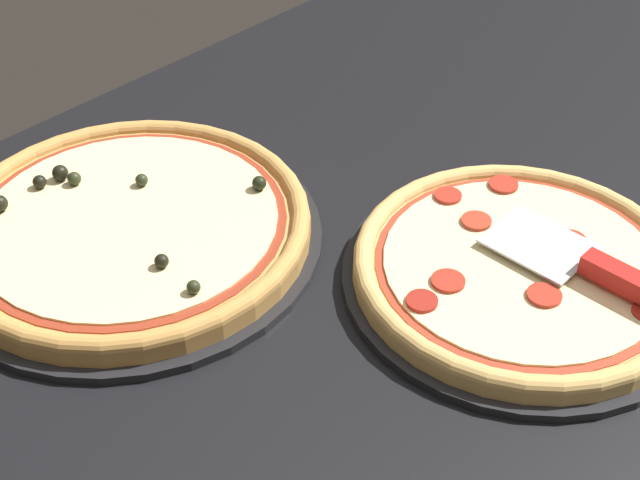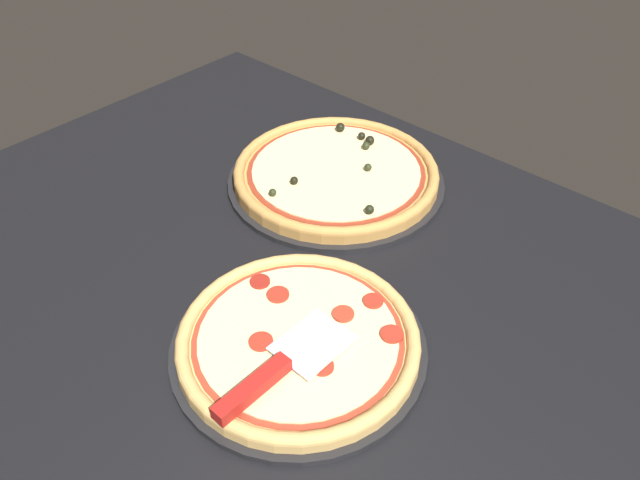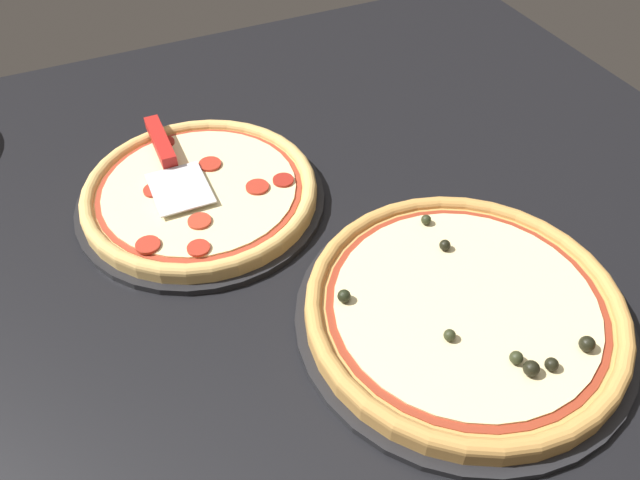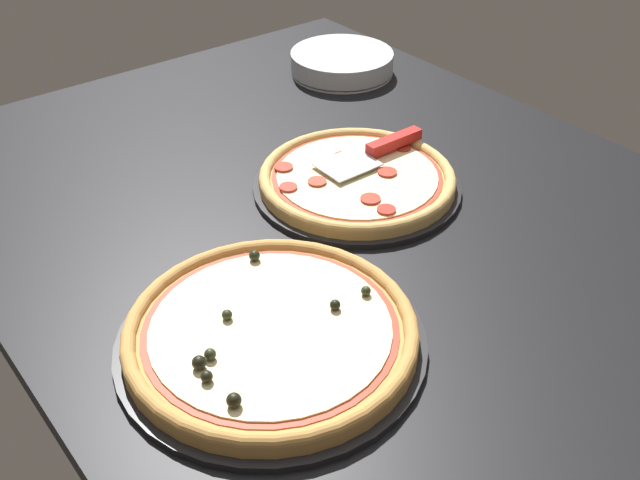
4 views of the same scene
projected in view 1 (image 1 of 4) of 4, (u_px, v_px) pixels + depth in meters
The scene contains 6 objects.
ground_plane at pixel (439, 293), 92.46cm from camera, with size 153.31×112.28×3.60cm, color black.
pizza_pan_front at pixel (519, 280), 90.59cm from camera, with size 36.22×36.22×1.00cm, color black.
pizza_front at pixel (521, 267), 89.50cm from camera, with size 34.04×34.04×2.51cm.
pizza_pan_back at pixel (132, 238), 95.80cm from camera, with size 41.12×41.12×1.00cm, color black.
pizza_back at pixel (129, 224), 94.56cm from camera, with size 38.65×38.65×4.05cm.
serving_spatula at pixel (612, 275), 85.45cm from camera, with size 8.03×21.86×2.00cm.
Camera 1 is at (-58.13, -37.28, 61.14)cm, focal length 50.00 mm.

